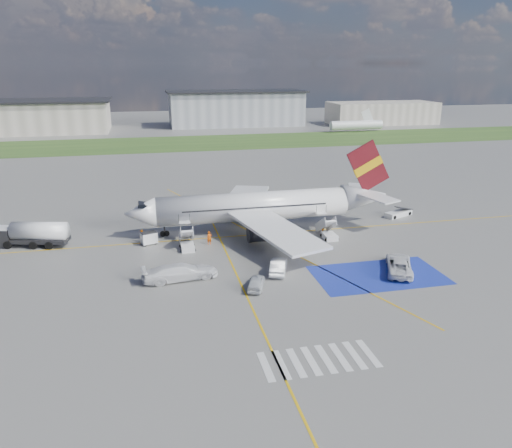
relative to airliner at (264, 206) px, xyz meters
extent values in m
plane|color=#60605E|center=(-1.51, -14.00, -3.39)|extent=(400.00, 400.00, 0.00)
cube|color=#2D4C1E|center=(-1.51, 81.00, -3.39)|extent=(400.00, 30.00, 0.01)
cube|color=gold|center=(-1.51, -2.00, -3.39)|extent=(120.00, 0.20, 0.01)
cube|color=gold|center=(-6.51, -24.00, -3.39)|extent=(0.20, 60.00, 0.01)
cube|color=gold|center=(-1.51, -2.00, -3.39)|extent=(20.71, 56.45, 0.01)
cube|color=#192B99|center=(8.49, -18.00, -3.39)|extent=(14.00, 8.00, 0.01)
cube|color=silver|center=(-7.51, -32.00, -3.39)|extent=(0.60, 4.00, 0.01)
cube|color=silver|center=(-6.31, -32.00, -3.39)|extent=(0.60, 4.00, 0.01)
cube|color=silver|center=(-5.11, -32.00, -3.39)|extent=(0.60, 4.00, 0.01)
cube|color=silver|center=(-3.91, -32.00, -3.39)|extent=(0.60, 4.00, 0.01)
cube|color=silver|center=(-2.71, -32.00, -3.39)|extent=(0.60, 4.00, 0.01)
cube|color=silver|center=(-1.51, -32.00, -3.39)|extent=(0.60, 4.00, 0.01)
cube|color=silver|center=(-0.31, -32.00, -3.39)|extent=(0.60, 4.00, 0.01)
cube|color=silver|center=(0.89, -32.00, -3.39)|extent=(0.60, 4.00, 0.01)
cube|color=#9E9788|center=(-56.51, 116.00, 1.61)|extent=(60.00, 22.00, 10.00)
cube|color=gray|center=(18.49, 121.00, 2.61)|extent=(48.00, 18.00, 12.00)
cube|color=#9E9788|center=(73.49, 114.00, 0.61)|extent=(40.00, 16.00, 8.00)
cylinder|color=silver|center=(-1.51, 0.00, 0.01)|extent=(26.00, 3.90, 3.90)
cone|color=silver|center=(-16.51, 0.00, 0.01)|extent=(4.00, 3.90, 3.90)
cube|color=black|center=(-15.91, 0.00, 1.06)|extent=(1.67, 1.90, 0.82)
cone|color=silver|center=(14.69, 0.00, 0.41)|extent=(6.50, 3.90, 3.90)
cube|color=silver|center=(-0.51, -8.50, -0.59)|extent=(9.86, 15.95, 1.40)
cube|color=silver|center=(-0.51, 8.50, -0.59)|extent=(9.86, 15.95, 1.40)
cylinder|color=#38383A|center=(-1.51, -5.60, -1.99)|extent=(3.40, 2.10, 2.10)
cylinder|color=#38383A|center=(-1.51, 5.60, -1.99)|extent=(3.40, 2.10, 2.10)
cube|color=#550E14|center=(14.99, 0.00, 4.81)|extent=(6.62, 0.30, 7.45)
cube|color=#DEA60C|center=(14.99, 0.00, 4.81)|extent=(4.36, 0.40, 3.08)
cube|color=silver|center=(15.29, -3.20, 1.11)|extent=(4.73, 5.95, 0.49)
cube|color=silver|center=(15.29, 3.20, 1.11)|extent=(4.73, 5.95, 0.49)
cube|color=black|center=(-1.51, -1.96, 0.36)|extent=(19.50, 0.04, 0.18)
cube|color=black|center=(-1.51, 1.96, 0.36)|extent=(19.50, 0.04, 0.18)
cube|color=silver|center=(-11.01, -4.15, -1.94)|extent=(1.40, 3.73, 2.32)
cube|color=silver|center=(-11.01, -2.25, -0.89)|extent=(1.40, 1.00, 0.12)
cylinder|color=black|center=(-11.71, -2.25, -0.34)|extent=(0.06, 0.06, 1.10)
cylinder|color=black|center=(-10.31, -2.25, -0.34)|extent=(0.06, 0.06, 1.10)
cube|color=silver|center=(-11.01, -5.75, -3.04)|extent=(1.60, 2.40, 0.70)
cube|color=silver|center=(7.49, -4.15, -1.94)|extent=(1.40, 3.73, 2.32)
cube|color=silver|center=(7.49, -2.25, -0.89)|extent=(1.40, 1.00, 0.12)
cylinder|color=black|center=(6.79, -2.25, -0.34)|extent=(0.06, 0.06, 1.10)
cylinder|color=black|center=(8.19, -2.25, -0.34)|extent=(0.06, 0.06, 1.10)
cube|color=silver|center=(7.49, -5.75, -3.04)|extent=(1.60, 2.40, 0.70)
cube|color=black|center=(-33.39, 0.85, -2.24)|extent=(2.82, 2.82, 2.31)
cylinder|color=silver|center=(-28.83, -0.34, -1.39)|extent=(7.18, 3.96, 2.31)
cube|color=black|center=(-28.83, -0.34, -2.54)|extent=(7.18, 3.96, 0.50)
cube|color=silver|center=(-15.58, -2.59, -2.57)|extent=(2.22, 1.75, 1.36)
cube|color=black|center=(-15.58, -2.59, -1.84)|extent=(2.09, 1.63, 0.12)
cube|color=silver|center=(21.24, 1.66, -3.01)|extent=(4.81, 3.19, 0.76)
cube|color=black|center=(22.30, 2.11, -2.34)|extent=(3.20, 2.22, 0.85)
imported|color=silver|center=(-5.19, -18.34, -2.73)|extent=(2.77, 4.20, 1.33)
imported|color=silver|center=(-1.89, -14.85, -2.62)|extent=(3.14, 4.98, 1.55)
imported|color=silver|center=(11.23, -17.37, -2.35)|extent=(4.62, 6.11, 2.08)
imported|color=silver|center=(-12.56, -14.41, -2.21)|extent=(6.26, 3.14, 2.36)
imported|color=#F85F0D|center=(-8.12, -4.34, -2.53)|extent=(0.69, 0.52, 1.73)
imported|color=orange|center=(-16.43, -1.53, -2.60)|extent=(0.96, 0.98, 1.60)
imported|color=orange|center=(7.56, -3.13, -2.45)|extent=(0.51, 1.12, 1.88)
camera|label=1|loc=(-15.39, -63.66, 18.51)|focal=35.00mm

